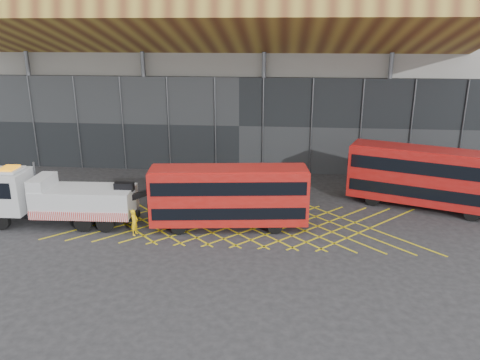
# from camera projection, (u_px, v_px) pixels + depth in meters

# --- Properties ---
(ground_plane) EXTENTS (120.00, 120.00, 0.00)m
(ground_plane) POSITION_uv_depth(u_px,v_px,m) (191.00, 222.00, 29.84)
(ground_plane) COLOR #252528
(road_markings) EXTENTS (23.16, 7.16, 0.01)m
(road_markings) POSITION_uv_depth(u_px,v_px,m) (241.00, 223.00, 29.55)
(road_markings) COLOR yellow
(road_markings) RESTS_ON ground_plane
(construction_building) EXTENTS (55.00, 23.97, 18.00)m
(construction_building) POSITION_uv_depth(u_px,v_px,m) (245.00, 60.00, 44.38)
(construction_building) COLOR #969691
(construction_building) RESTS_ON ground_plane
(recovery_truck) EXTENTS (10.74, 2.86, 3.74)m
(recovery_truck) POSITION_uv_depth(u_px,v_px,m) (56.00, 198.00, 28.98)
(recovery_truck) COLOR black
(recovery_truck) RESTS_ON ground_plane
(bus_towed) EXTENTS (9.69, 3.28, 3.86)m
(bus_towed) POSITION_uv_depth(u_px,v_px,m) (229.00, 195.00, 28.28)
(bus_towed) COLOR #AD140F
(bus_towed) RESTS_ON ground_plane
(bus_second) EXTENTS (10.41, 5.83, 4.18)m
(bus_second) POSITION_uv_depth(u_px,v_px,m) (427.00, 176.00, 31.39)
(bus_second) COLOR #9E0F0C
(bus_second) RESTS_ON ground_plane
(worker) EXTENTS (0.46, 0.63, 1.59)m
(worker) POSITION_uv_depth(u_px,v_px,m) (134.00, 222.00, 27.71)
(worker) COLOR yellow
(worker) RESTS_ON ground_plane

